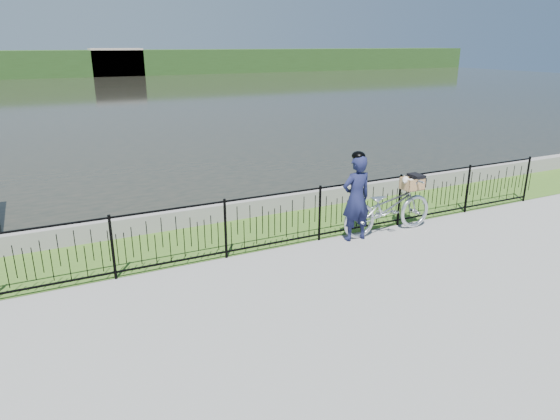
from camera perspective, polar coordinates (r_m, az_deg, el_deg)
ground at (r=8.49m, az=4.10°, el=-8.19°), size 120.00×120.00×0.00m
grass_strip at (r=10.62m, az=-2.93°, el=-2.49°), size 60.00×2.00×0.01m
water at (r=39.90m, az=-20.89°, el=11.89°), size 120.00×120.00×0.00m
quay_wall at (r=11.42m, az=-4.93°, el=0.05°), size 60.00×0.30×0.40m
fence at (r=9.56m, az=-0.61°, el=-1.24°), size 14.00×0.06×1.15m
far_treeline at (r=66.68m, az=-23.62°, el=15.09°), size 120.00×6.00×3.00m
far_building_right at (r=65.81m, az=-18.17°, el=15.75°), size 6.00×3.00×3.20m
bicycle_rig at (r=10.64m, az=12.26°, el=0.40°), size 2.16×0.75×1.21m
cyclist at (r=10.04m, az=8.71°, el=1.45°), size 0.64×0.42×1.82m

